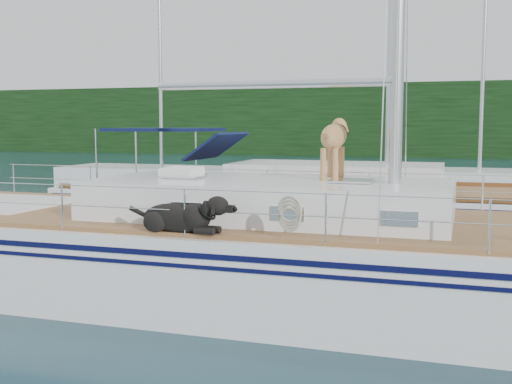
% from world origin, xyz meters
% --- Properties ---
extents(ground, '(120.00, 120.00, 0.00)m').
position_xyz_m(ground, '(0.00, 0.00, 0.00)').
color(ground, black).
rests_on(ground, ground).
extents(tree_line, '(90.00, 3.00, 6.00)m').
position_xyz_m(tree_line, '(0.00, 45.00, 3.00)').
color(tree_line, black).
rests_on(tree_line, ground).
extents(shore_bank, '(92.00, 1.00, 1.20)m').
position_xyz_m(shore_bank, '(0.00, 46.20, 0.60)').
color(shore_bank, '#595147').
rests_on(shore_bank, ground).
extents(main_sailboat, '(12.00, 3.80, 14.01)m').
position_xyz_m(main_sailboat, '(0.10, -0.00, 0.68)').
color(main_sailboat, silver).
rests_on(main_sailboat, ground).
extents(neighbor_sailboat, '(11.00, 3.50, 13.30)m').
position_xyz_m(neighbor_sailboat, '(-0.45, 5.76, 0.63)').
color(neighbor_sailboat, silver).
rests_on(neighbor_sailboat, ground).
extents(bg_boat_west, '(8.00, 3.00, 11.65)m').
position_xyz_m(bg_boat_west, '(-8.00, 14.00, 0.45)').
color(bg_boat_west, silver).
rests_on(bg_boat_west, ground).
extents(bg_boat_center, '(7.20, 3.00, 11.65)m').
position_xyz_m(bg_boat_center, '(4.00, 16.00, 0.45)').
color(bg_boat_center, silver).
rests_on(bg_boat_center, ground).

